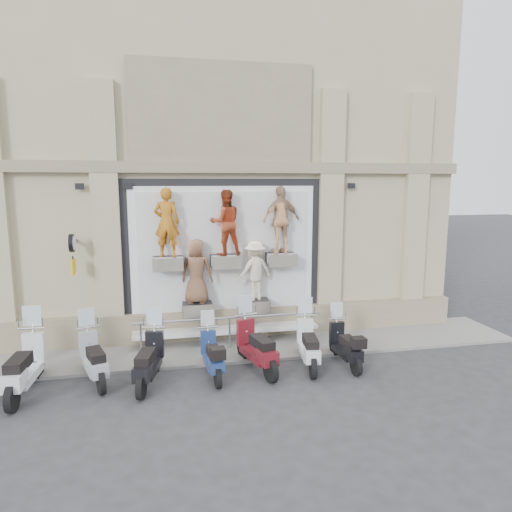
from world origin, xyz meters
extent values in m
plane|color=#2E2E31|center=(0.00, 0.00, 0.00)|extent=(90.00, 90.00, 0.00)
cube|color=gray|center=(0.00, 2.10, 0.04)|extent=(16.00, 2.20, 0.08)
cube|color=black|center=(0.00, 2.96, 2.40)|extent=(5.60, 0.10, 4.30)
cube|color=white|center=(0.00, 2.90, 2.40)|extent=(5.10, 0.06, 3.90)
cube|color=white|center=(0.00, 2.86, 2.40)|extent=(4.70, 0.04, 3.60)
cube|color=white|center=(0.00, 2.55, 0.42)|extent=(5.10, 0.75, 0.10)
cube|color=#28282B|center=(-1.55, 2.59, 2.33)|extent=(0.80, 0.50, 0.35)
imported|color=orange|center=(-1.55, 2.59, 3.41)|extent=(0.74, 0.57, 1.83)
cube|color=#28282B|center=(0.00, 2.59, 2.33)|extent=(0.80, 0.50, 0.35)
imported|color=maroon|center=(0.00, 2.59, 3.38)|extent=(0.93, 0.77, 1.76)
cube|color=#28282B|center=(1.55, 2.59, 2.33)|extent=(0.80, 0.50, 0.35)
imported|color=tan|center=(1.55, 2.59, 3.43)|extent=(1.16, 0.69, 1.86)
cube|color=#28282B|center=(-0.80, 2.59, 1.02)|extent=(0.80, 0.50, 0.35)
imported|color=brown|center=(-0.80, 2.59, 2.08)|extent=(0.98, 0.78, 1.75)
cube|color=#28282B|center=(0.80, 2.59, 1.02)|extent=(0.80, 0.50, 0.35)
imported|color=#FFF0CA|center=(0.80, 2.59, 2.04)|extent=(1.22, 0.93, 1.68)
cube|color=black|center=(-3.90, 2.72, 2.95)|extent=(0.06, 0.56, 0.06)
cylinder|color=black|center=(-3.90, 2.45, 2.95)|extent=(0.10, 0.46, 0.46)
cube|color=yellow|center=(-3.90, 2.45, 2.35)|extent=(0.04, 0.50, 0.38)
camera|label=1|loc=(-1.69, -9.55, 4.48)|focal=32.00mm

